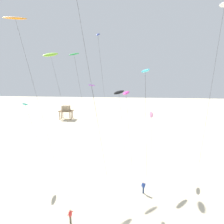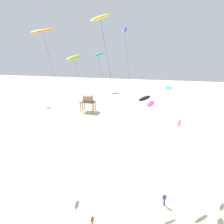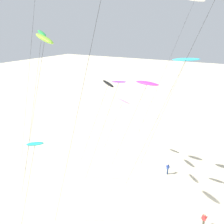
{
  "view_description": "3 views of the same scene",
  "coord_description": "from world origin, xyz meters",
  "px_view_note": "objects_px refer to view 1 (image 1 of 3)",
  "views": [
    {
      "loc": [
        2.35,
        -17.64,
        15.84
      ],
      "look_at": [
        -0.61,
        10.44,
        10.78
      ],
      "focal_mm": 32.93,
      "sensor_mm": 36.0,
      "label": 1
    },
    {
      "loc": [
        4.32,
        -24.24,
        21.57
      ],
      "look_at": [
        -4.65,
        13.55,
        11.21
      ],
      "focal_mm": 42.65,
      "sensor_mm": 36.0,
      "label": 2
    },
    {
      "loc": [
        -28.32,
        -1.37,
        20.16
      ],
      "look_at": [
        -0.29,
        14.97,
        9.46
      ],
      "focal_mm": 41.82,
      "sensor_mm": 36.0,
      "label": 3
    }
  ],
  "objects_px": {
    "kite_pink": "(151,115)",
    "stilt_house": "(66,109)",
    "kite_magenta": "(126,93)",
    "kite_cyan": "(145,72)",
    "kite_flyer_middle": "(143,187)",
    "kite_green": "(74,56)",
    "kite_teal": "(25,105)",
    "kite_navy": "(98,36)",
    "kite_flyer_nearest": "(70,216)",
    "kite_black": "(119,93)",
    "kite_white": "(224,7)",
    "kite_purple": "(92,87)",
    "kite_orange": "(16,20)",
    "kite_lime": "(51,55)"
  },
  "relations": [
    {
      "from": "kite_cyan",
      "to": "kite_magenta",
      "type": "height_order",
      "value": "kite_cyan"
    },
    {
      "from": "kite_lime",
      "to": "kite_teal",
      "type": "xyz_separation_m",
      "value": [
        -3.94,
        -1.89,
        -7.97
      ]
    },
    {
      "from": "kite_green",
      "to": "kite_purple",
      "type": "xyz_separation_m",
      "value": [
        4.39,
        -6.51,
        -5.03
      ]
    },
    {
      "from": "kite_cyan",
      "to": "kite_teal",
      "type": "distance_m",
      "value": 20.49
    },
    {
      "from": "kite_magenta",
      "to": "stilt_house",
      "type": "xyz_separation_m",
      "value": [
        -23.41,
        43.16,
        -9.79
      ]
    },
    {
      "from": "kite_purple",
      "to": "kite_white",
      "type": "bearing_deg",
      "value": -11.6
    },
    {
      "from": "kite_magenta",
      "to": "kite_pink",
      "type": "bearing_deg",
      "value": 53.68
    },
    {
      "from": "kite_navy",
      "to": "kite_flyer_nearest",
      "type": "bearing_deg",
      "value": -88.92
    },
    {
      "from": "kite_flyer_middle",
      "to": "stilt_house",
      "type": "xyz_separation_m",
      "value": [
        -26.0,
        45.8,
        2.7
      ]
    },
    {
      "from": "kite_pink",
      "to": "kite_teal",
      "type": "xyz_separation_m",
      "value": [
        -20.36,
        -2.76,
        1.74
      ]
    },
    {
      "from": "kite_lime",
      "to": "kite_black",
      "type": "height_order",
      "value": "kite_lime"
    },
    {
      "from": "kite_pink",
      "to": "kite_magenta",
      "type": "distance_m",
      "value": 7.87
    },
    {
      "from": "kite_purple",
      "to": "kite_orange",
      "type": "bearing_deg",
      "value": -156.92
    },
    {
      "from": "kite_green",
      "to": "kite_orange",
      "type": "relative_size",
      "value": 0.85
    },
    {
      "from": "kite_orange",
      "to": "kite_lime",
      "type": "bearing_deg",
      "value": 78.03
    },
    {
      "from": "kite_white",
      "to": "kite_flyer_nearest",
      "type": "distance_m",
      "value": 29.09
    },
    {
      "from": "kite_pink",
      "to": "stilt_house",
      "type": "xyz_separation_m",
      "value": [
        -27.41,
        37.72,
        -5.75
      ]
    },
    {
      "from": "kite_green",
      "to": "kite_orange",
      "type": "distance_m",
      "value": 11.77
    },
    {
      "from": "kite_magenta",
      "to": "kite_cyan",
      "type": "bearing_deg",
      "value": -59.09
    },
    {
      "from": "kite_teal",
      "to": "kite_flyer_nearest",
      "type": "relative_size",
      "value": 6.95
    },
    {
      "from": "kite_white",
      "to": "stilt_house",
      "type": "distance_m",
      "value": 60.33
    },
    {
      "from": "kite_green",
      "to": "kite_magenta",
      "type": "distance_m",
      "value": 13.56
    },
    {
      "from": "kite_pink",
      "to": "kite_flyer_nearest",
      "type": "bearing_deg",
      "value": -122.83
    },
    {
      "from": "kite_magenta",
      "to": "kite_navy",
      "type": "distance_m",
      "value": 16.5
    },
    {
      "from": "kite_lime",
      "to": "kite_flyer_nearest",
      "type": "xyz_separation_m",
      "value": [
        6.91,
        -13.88,
        -18.16
      ]
    },
    {
      "from": "kite_orange",
      "to": "stilt_house",
      "type": "distance_m",
      "value": 50.38
    },
    {
      "from": "kite_magenta",
      "to": "stilt_house",
      "type": "relative_size",
      "value": 2.76
    },
    {
      "from": "kite_orange",
      "to": "kite_purple",
      "type": "distance_m",
      "value": 12.91
    },
    {
      "from": "kite_white",
      "to": "kite_cyan",
      "type": "distance_m",
      "value": 11.65
    },
    {
      "from": "kite_orange",
      "to": "kite_green",
      "type": "bearing_deg",
      "value": 66.55
    },
    {
      "from": "kite_lime",
      "to": "kite_teal",
      "type": "height_order",
      "value": "kite_lime"
    },
    {
      "from": "kite_flyer_middle",
      "to": "stilt_house",
      "type": "height_order",
      "value": "stilt_house"
    },
    {
      "from": "kite_orange",
      "to": "kite_flyer_middle",
      "type": "relative_size",
      "value": 14.0
    },
    {
      "from": "kite_green",
      "to": "kite_magenta",
      "type": "relative_size",
      "value": 1.45
    },
    {
      "from": "kite_teal",
      "to": "kite_black",
      "type": "distance_m",
      "value": 15.3
    },
    {
      "from": "kite_green",
      "to": "kite_flyer_middle",
      "type": "relative_size",
      "value": 11.94
    },
    {
      "from": "kite_green",
      "to": "kite_purple",
      "type": "relative_size",
      "value": 1.36
    },
    {
      "from": "kite_teal",
      "to": "kite_navy",
      "type": "xyz_separation_m",
      "value": [
        10.45,
        9.2,
        12.12
      ]
    },
    {
      "from": "kite_purple",
      "to": "kite_black",
      "type": "height_order",
      "value": "kite_purple"
    },
    {
      "from": "kite_green",
      "to": "kite_black",
      "type": "xyz_separation_m",
      "value": [
        8.11,
        -2.98,
        -6.12
      ]
    },
    {
      "from": "kite_lime",
      "to": "kite_cyan",
      "type": "relative_size",
      "value": 1.19
    },
    {
      "from": "kite_white",
      "to": "kite_flyer_nearest",
      "type": "xyz_separation_m",
      "value": [
        -16.71,
        -7.27,
        -22.68
      ]
    },
    {
      "from": "kite_purple",
      "to": "kite_navy",
      "type": "distance_m",
      "value": 13.96
    },
    {
      "from": "kite_black",
      "to": "stilt_house",
      "type": "relative_size",
      "value": 2.73
    },
    {
      "from": "kite_green",
      "to": "kite_magenta",
      "type": "bearing_deg",
      "value": -39.59
    },
    {
      "from": "kite_flyer_nearest",
      "to": "kite_purple",
      "type": "bearing_deg",
      "value": 87.58
    },
    {
      "from": "stilt_house",
      "to": "kite_pink",
      "type": "bearing_deg",
      "value": -54.0
    },
    {
      "from": "kite_cyan",
      "to": "kite_flyer_middle",
      "type": "relative_size",
      "value": 9.99
    },
    {
      "from": "kite_black",
      "to": "kite_flyer_middle",
      "type": "relative_size",
      "value": 8.13
    },
    {
      "from": "kite_green",
      "to": "kite_teal",
      "type": "height_order",
      "value": "kite_green"
    }
  ]
}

